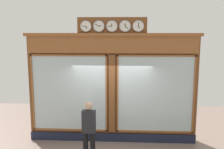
# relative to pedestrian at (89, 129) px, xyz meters

# --- Properties ---
(shop_facade) EXTENTS (5.47, 0.42, 3.98)m
(shop_facade) POSITION_rel_pedestrian_xyz_m (-0.56, -1.44, 0.85)
(shop_facade) COLOR brown
(shop_facade) RESTS_ON ground_plane
(pedestrian) EXTENTS (0.36, 0.23, 1.69)m
(pedestrian) POSITION_rel_pedestrian_xyz_m (0.00, 0.00, 0.00)
(pedestrian) COLOR black
(pedestrian) RESTS_ON ground_plane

